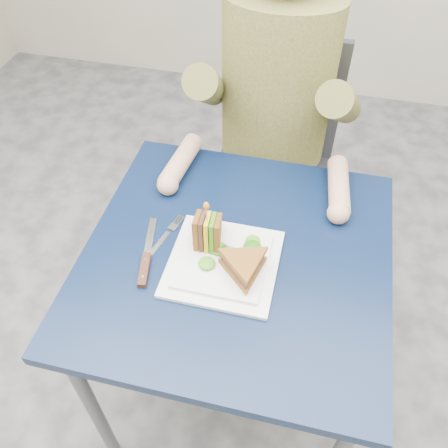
% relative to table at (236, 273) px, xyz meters
% --- Properties ---
extents(ground, '(4.00, 4.00, 0.00)m').
position_rel_table_xyz_m(ground, '(0.00, 0.00, -0.65)').
color(ground, '#4B4B4D').
rests_on(ground, ground).
extents(table, '(0.75, 0.75, 0.73)m').
position_rel_table_xyz_m(table, '(0.00, 0.00, 0.00)').
color(table, black).
rests_on(table, ground).
extents(chair, '(0.42, 0.40, 0.93)m').
position_rel_table_xyz_m(chair, '(0.00, 0.66, -0.11)').
color(chair, '#47474C').
rests_on(chair, ground).
extents(diner, '(0.54, 0.59, 0.74)m').
position_rel_table_xyz_m(diner, '(-0.00, 0.55, 0.26)').
color(diner, brown).
rests_on(diner, chair).
extents(plate, '(0.26, 0.26, 0.02)m').
position_rel_table_xyz_m(plate, '(-0.02, -0.04, 0.09)').
color(plate, white).
rests_on(plate, table).
extents(sandwich_flat, '(0.19, 0.19, 0.05)m').
position_rel_table_xyz_m(sandwich_flat, '(0.03, -0.07, 0.12)').
color(sandwich_flat, brown).
rests_on(sandwich_flat, plate).
extents(sandwich_upright, '(0.09, 0.15, 0.15)m').
position_rel_table_xyz_m(sandwich_upright, '(-0.07, 0.00, 0.13)').
color(sandwich_upright, brown).
rests_on(sandwich_upright, plate).
extents(fork, '(0.06, 0.18, 0.01)m').
position_rel_table_xyz_m(fork, '(-0.19, -0.00, 0.08)').
color(fork, silver).
rests_on(fork, table).
extents(knife, '(0.07, 0.22, 0.02)m').
position_rel_table_xyz_m(knife, '(-0.21, -0.09, 0.09)').
color(knife, silver).
rests_on(knife, table).
extents(toothpick, '(0.01, 0.01, 0.06)m').
position_rel_table_xyz_m(toothpick, '(-0.07, 0.00, 0.20)').
color(toothpick, tan).
rests_on(toothpick, sandwich_upright).
extents(toothpick_frill, '(0.01, 0.01, 0.02)m').
position_rel_table_xyz_m(toothpick_frill, '(-0.07, 0.00, 0.23)').
color(toothpick_frill, orange).
rests_on(toothpick_frill, sandwich_upright).
extents(lettuce_spill, '(0.15, 0.13, 0.02)m').
position_rel_table_xyz_m(lettuce_spill, '(-0.02, -0.03, 0.11)').
color(lettuce_spill, '#337A14').
rests_on(lettuce_spill, plate).
extents(onion_ring, '(0.04, 0.04, 0.02)m').
position_rel_table_xyz_m(onion_ring, '(-0.01, -0.04, 0.11)').
color(onion_ring, '#9E4C7A').
rests_on(onion_ring, plate).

